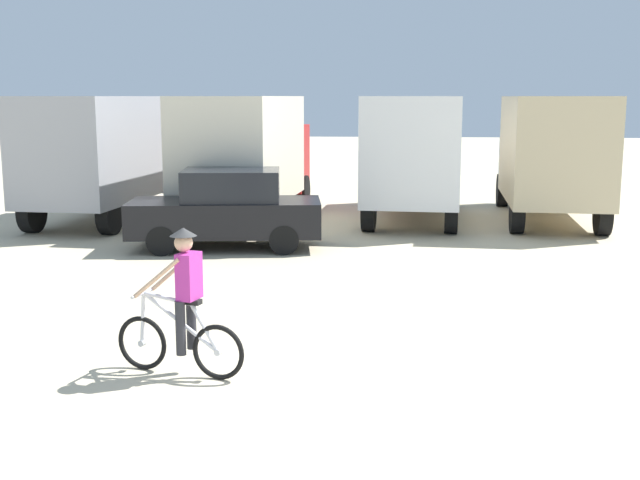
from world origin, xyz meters
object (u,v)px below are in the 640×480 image
(box_truck_tan_camper, at_px, (550,152))
(cyclist_orange_shirt, at_px, (182,308))
(sedan_parked, at_px, (227,209))
(box_truck_avon_van, at_px, (415,151))
(box_truck_grey_hauler, at_px, (106,151))
(box_truck_cream_rv, at_px, (246,152))

(box_truck_tan_camper, relative_size, cyclist_orange_shirt, 3.78)
(cyclist_orange_shirt, bearing_deg, sedan_parked, 97.93)
(box_truck_avon_van, relative_size, sedan_parked, 1.57)
(box_truck_avon_van, xyz_separation_m, cyclist_orange_shirt, (-3.10, -12.94, -1.03))
(sedan_parked, bearing_deg, box_truck_avon_van, 48.24)
(box_truck_grey_hauler, distance_m, box_truck_cream_rv, 3.84)
(box_truck_grey_hauler, height_order, sedan_parked, box_truck_grey_hauler)
(box_truck_grey_hauler, bearing_deg, cyclist_orange_shirt, -66.46)
(box_truck_tan_camper, xyz_separation_m, cyclist_orange_shirt, (-6.74, -13.00, -1.03))
(sedan_parked, bearing_deg, box_truck_cream_rv, 93.86)
(box_truck_cream_rv, distance_m, cyclist_orange_shirt, 12.30)
(box_truck_grey_hauler, bearing_deg, box_truck_tan_camper, 4.52)
(box_truck_tan_camper, relative_size, sedan_parked, 1.57)
(box_truck_cream_rv, height_order, sedan_parked, box_truck_cream_rv)
(box_truck_tan_camper, height_order, sedan_parked, box_truck_tan_camper)
(box_truck_tan_camper, bearing_deg, cyclist_orange_shirt, -117.42)
(box_truck_cream_rv, bearing_deg, box_truck_avon_van, 9.65)
(box_truck_cream_rv, xyz_separation_m, sedan_parked, (0.27, -3.98, -0.99))
(box_truck_avon_van, distance_m, sedan_parked, 6.44)
(box_truck_grey_hauler, bearing_deg, box_truck_avon_van, 6.11)
(box_truck_cream_rv, relative_size, box_truck_tan_camper, 1.00)
(sedan_parked, relative_size, cyclist_orange_shirt, 2.41)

